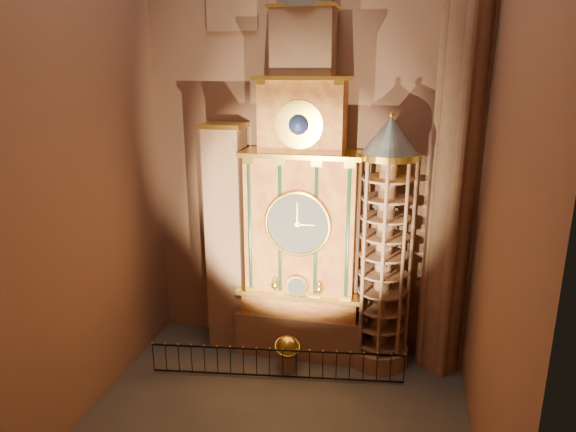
% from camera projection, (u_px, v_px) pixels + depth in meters
% --- Properties ---
extents(floor, '(14.00, 14.00, 0.00)m').
position_uv_depth(floor, '(275.00, 418.00, 18.92)').
color(floor, '#383330').
rests_on(floor, ground).
extents(wall_back, '(22.00, 0.00, 22.00)m').
position_uv_depth(wall_back, '(308.00, 103.00, 21.50)').
color(wall_back, '#895A49').
rests_on(wall_back, floor).
extents(wall_left, '(0.00, 22.00, 22.00)m').
position_uv_depth(wall_left, '(72.00, 112.00, 17.34)').
color(wall_left, '#895A49').
rests_on(wall_left, floor).
extents(wall_right, '(0.00, 22.00, 22.00)m').
position_uv_depth(wall_right, '(514.00, 120.00, 14.41)').
color(wall_right, '#895A49').
rests_on(wall_right, floor).
extents(astronomical_clock, '(5.60, 2.41, 16.70)m').
position_uv_depth(astronomical_clock, '(302.00, 209.00, 21.73)').
color(astronomical_clock, '#8C634C').
rests_on(astronomical_clock, floor).
extents(portrait_tower, '(1.80, 1.60, 10.20)m').
position_uv_depth(portrait_tower, '(227.00, 237.00, 22.88)').
color(portrait_tower, '#8C634C').
rests_on(portrait_tower, floor).
extents(stair_turret, '(2.50, 2.50, 10.80)m').
position_uv_depth(stair_turret, '(384.00, 248.00, 21.14)').
color(stair_turret, '#8C634C').
rests_on(stair_turret, floor).
extents(gothic_pier, '(2.04, 2.04, 22.00)m').
position_uv_depth(gothic_pier, '(462.00, 107.00, 19.29)').
color(gothic_pier, '#8C634C').
rests_on(gothic_pier, floor).
extents(celestial_globe, '(1.38, 1.35, 1.57)m').
position_uv_depth(celestial_globe, '(287.00, 350.00, 21.68)').
color(celestial_globe, '#8C634C').
rests_on(celestial_globe, floor).
extents(iron_railing, '(10.32, 1.44, 1.29)m').
position_uv_depth(iron_railing, '(276.00, 363.00, 21.14)').
color(iron_railing, black).
rests_on(iron_railing, floor).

